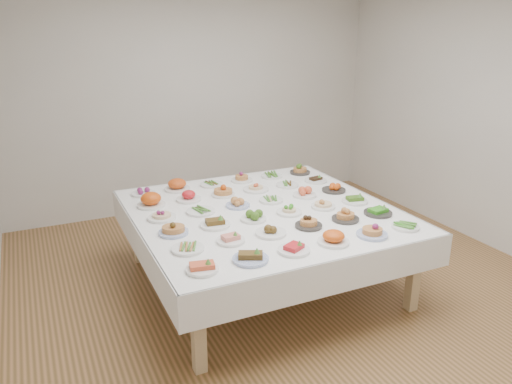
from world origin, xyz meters
name	(u,v)px	position (x,y,z in m)	size (l,w,h in m)	color
room_envelope	(289,91)	(0.00, 0.00, 1.83)	(5.02, 5.02, 2.81)	#9B6A40
display_table	(263,216)	(-0.19, 0.10, 0.69)	(2.32, 2.32, 0.75)	white
dish_0	(202,265)	(-1.09, -0.79, 0.79)	(0.23, 0.23, 0.10)	white
dish_1	(250,254)	(-0.72, -0.79, 0.80)	(0.26, 0.26, 0.12)	#4C66B2
dish_2	(294,247)	(-0.37, -0.80, 0.79)	(0.24, 0.24, 0.10)	white
dish_3	(334,234)	(-0.01, -0.79, 0.83)	(0.24, 0.24, 0.16)	white
dish_4	(372,229)	(0.35, -0.81, 0.81)	(0.25, 0.25, 0.13)	#4C66B2
dish_5	(405,226)	(0.70, -0.79, 0.77)	(0.23, 0.22, 0.05)	white
dish_6	(188,248)	(-1.08, -0.43, 0.77)	(0.25, 0.25, 0.05)	white
dish_7	(231,238)	(-0.73, -0.43, 0.78)	(0.22, 0.22, 0.09)	white
dish_8	(271,229)	(-0.38, -0.43, 0.79)	(0.25, 0.25, 0.10)	white
dish_9	(309,222)	(-0.02, -0.43, 0.80)	(0.23, 0.23, 0.12)	#2E2B29
dish_10	(346,213)	(0.35, -0.43, 0.82)	(0.23, 0.23, 0.15)	#2E2B29
dish_11	(378,209)	(0.70, -0.43, 0.80)	(0.25, 0.25, 0.12)	#2E2B29
dish_12	(173,226)	(-1.09, -0.08, 0.82)	(0.25, 0.24, 0.15)	#4C66B2
dish_13	(215,220)	(-0.73, -0.07, 0.80)	(0.25, 0.25, 0.12)	white
dish_14	(253,215)	(-0.37, -0.09, 0.80)	(0.22, 0.22, 0.10)	white
dish_15	(289,209)	(-0.02, -0.08, 0.80)	(0.23, 0.23, 0.11)	white
dish_16	(323,202)	(0.34, -0.08, 0.81)	(0.22, 0.22, 0.12)	white
dish_17	(355,198)	(0.70, -0.08, 0.80)	(0.24, 0.24, 0.11)	white
dish_18	(162,212)	(-1.09, 0.28, 0.81)	(0.24, 0.24, 0.13)	white
dish_19	(201,210)	(-0.73, 0.28, 0.78)	(0.27, 0.26, 0.06)	white
dish_20	(238,202)	(-0.36, 0.28, 0.80)	(0.23, 0.23, 0.10)	#4C66B2
dish_21	(271,200)	(-0.02, 0.28, 0.77)	(0.22, 0.22, 0.05)	white
dish_22	(305,192)	(0.35, 0.28, 0.80)	(0.23, 0.23, 0.11)	white
dish_23	(334,188)	(0.70, 0.28, 0.79)	(0.24, 0.24, 0.09)	#2E2B29
dish_24	(151,198)	(-1.10, 0.64, 0.83)	(0.28, 0.28, 0.16)	white
dish_25	(189,195)	(-0.73, 0.64, 0.80)	(0.24, 0.24, 0.12)	white
dish_26	(223,190)	(-0.37, 0.64, 0.81)	(0.24, 0.23, 0.14)	white
dish_27	(256,185)	(-0.01, 0.64, 0.81)	(0.26, 0.26, 0.13)	white
dish_28	(287,184)	(0.36, 0.64, 0.77)	(0.23, 0.23, 0.05)	white
dish_29	(316,179)	(0.71, 0.64, 0.78)	(0.24, 0.24, 0.09)	white
dish_30	(143,191)	(-1.09, 1.00, 0.79)	(0.23, 0.23, 0.10)	white
dish_31	(177,183)	(-0.74, 1.00, 0.82)	(0.27, 0.27, 0.15)	white
dish_32	(211,184)	(-0.37, 0.99, 0.77)	(0.24, 0.24, 0.05)	white
dish_33	(242,176)	(-0.01, 1.00, 0.81)	(0.23, 0.23, 0.13)	white
dish_34	(272,175)	(0.35, 1.00, 0.78)	(0.23, 0.23, 0.06)	white
dish_35	(300,168)	(0.71, 0.99, 0.82)	(0.23, 0.23, 0.14)	#2E2B29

